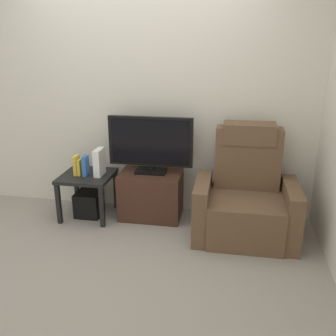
{
  "coord_description": "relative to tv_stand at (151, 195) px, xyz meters",
  "views": [
    {
      "loc": [
        0.95,
        -2.77,
        1.85
      ],
      "look_at": [
        0.39,
        0.5,
        0.7
      ],
      "focal_mm": 39.7,
      "sensor_mm": 36.0,
      "label": 1
    }
  ],
  "objects": [
    {
      "name": "tv_stand",
      "position": [
        0.0,
        0.0,
        0.0
      ],
      "size": [
        0.65,
        0.43,
        0.51
      ],
      "color": "#3D2319",
      "rests_on": "ground"
    },
    {
      "name": "wall_back",
      "position": [
        -0.14,
        0.28,
        1.04
      ],
      "size": [
        6.4,
        0.06,
        2.6
      ],
      "primitive_type": "cube",
      "color": "beige",
      "rests_on": "ground"
    },
    {
      "name": "recliner_armchair",
      "position": [
        1.0,
        -0.21,
        0.12
      ],
      "size": [
        0.98,
        0.78,
        1.08
      ],
      "rotation": [
        0.0,
        0.0,
        0.05
      ],
      "color": "brown",
      "rests_on": "ground"
    },
    {
      "name": "book_rightmost",
      "position": [
        -0.68,
        -0.11,
        0.33
      ],
      "size": [
        0.04,
        0.11,
        0.21
      ],
      "primitive_type": "cube",
      "color": "#3366B2",
      "rests_on": "side_table"
    },
    {
      "name": "ground_plane",
      "position": [
        -0.14,
        -0.85,
        -0.26
      ],
      "size": [
        6.4,
        6.4,
        0.0
      ],
      "primitive_type": "plane",
      "color": "gray"
    },
    {
      "name": "game_console",
      "position": [
        -0.54,
        -0.08,
        0.37
      ],
      "size": [
        0.07,
        0.2,
        0.29
      ],
      "primitive_type": "cube",
      "color": "white",
      "rests_on": "side_table"
    },
    {
      "name": "subwoofer_box",
      "position": [
        -0.68,
        -0.09,
        -0.12
      ],
      "size": [
        0.27,
        0.27,
        0.27
      ],
      "primitive_type": "cube",
      "color": "black",
      "rests_on": "ground"
    },
    {
      "name": "side_table",
      "position": [
        -0.68,
        -0.09,
        0.15
      ],
      "size": [
        0.54,
        0.54,
        0.48
      ],
      "color": "black",
      "rests_on": "ground"
    },
    {
      "name": "television",
      "position": [
        0.0,
        0.02,
        0.57
      ],
      "size": [
        0.89,
        0.2,
        0.6
      ],
      "color": "black",
      "rests_on": "tv_stand"
    },
    {
      "name": "book_middle",
      "position": [
        -0.74,
        -0.11,
        0.31
      ],
      "size": [
        0.03,
        0.11,
        0.17
      ],
      "primitive_type": "cube",
      "color": "gold",
      "rests_on": "side_table"
    },
    {
      "name": "book_leftmost",
      "position": [
        -0.78,
        -0.11,
        0.33
      ],
      "size": [
        0.04,
        0.11,
        0.21
      ],
      "primitive_type": "cube",
      "color": "gold",
      "rests_on": "side_table"
    }
  ]
}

